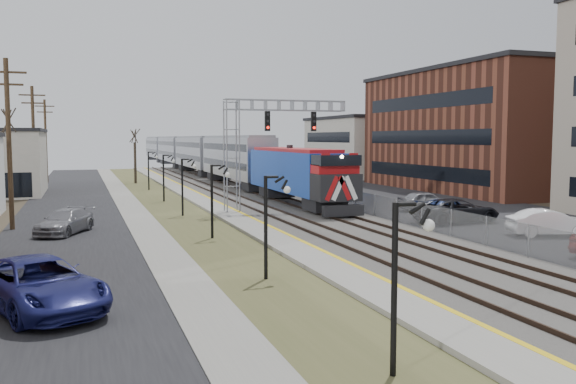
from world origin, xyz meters
name	(u,v)px	position (x,y,z in m)	size (l,w,h in m)	color
ground	(486,333)	(0.00, 0.00, 0.00)	(160.00, 160.00, 0.00)	#473D2D
street_west	(69,209)	(-11.50, 35.00, 0.02)	(7.00, 120.00, 0.04)	black
sidewalk	(130,207)	(-7.00, 35.00, 0.04)	(2.00, 120.00, 0.08)	gray
grass_median	(169,205)	(-4.00, 35.00, 0.03)	(4.00, 120.00, 0.06)	#4A4C28
platform	(206,203)	(-1.00, 35.00, 0.12)	(2.00, 120.00, 0.24)	gray
ballast_bed	(265,201)	(4.00, 35.00, 0.10)	(8.00, 120.00, 0.20)	#595651
parking_lot	(392,198)	(16.00, 35.00, 0.02)	(16.00, 120.00, 0.04)	black
platform_edge	(217,201)	(-0.12, 35.00, 0.24)	(0.24, 120.00, 0.01)	gold
track_near	(242,200)	(2.00, 35.00, 0.28)	(1.58, 120.00, 0.15)	#2D2119
track_far	(282,199)	(5.50, 35.00, 0.28)	(1.58, 120.00, 0.15)	#2D2119
train	(193,154)	(5.50, 78.07, 2.94)	(3.00, 108.65, 5.33)	#143BA4
signal_gantry	(255,135)	(1.22, 27.99, 5.59)	(9.00, 1.07, 8.15)	gray
lampposts	(211,202)	(-4.00, 18.29, 2.00)	(0.14, 62.14, 4.00)	black
utility_poles	(9,145)	(-14.50, 25.00, 5.00)	(0.28, 80.28, 10.00)	#4C3823
fence	(311,192)	(8.20, 35.00, 0.80)	(0.04, 120.00, 1.60)	gray
buildings_east	(550,128)	(30.00, 31.18, 6.31)	(16.00, 76.00, 15.00)	gray
bare_trees	(54,171)	(-12.66, 38.91, 2.70)	(12.30, 42.30, 5.95)	#382D23
car_lot_b	(550,223)	(13.74, 12.86, 0.73)	(1.55, 4.45, 1.47)	white
car_lot_c	(457,211)	(11.97, 19.02, 0.77)	(2.55, 5.52, 1.54)	black
car_lot_d	(447,209)	(12.49, 20.87, 0.67)	(1.87, 4.60, 1.34)	navy
car_lot_e	(426,201)	(13.59, 25.36, 0.72)	(1.71, 4.24, 1.44)	gray
car_street_a	(39,286)	(-11.91, 6.25, 0.82)	(2.73, 5.93, 1.65)	navy
car_street_b	(65,222)	(-11.52, 22.33, 0.68)	(1.90, 4.68, 1.36)	gray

